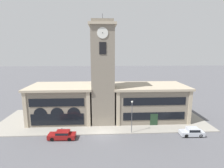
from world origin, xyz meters
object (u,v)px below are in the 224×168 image
object	(u,v)px
parked_car_mid	(192,132)
bollard	(62,131)
street_lamp	(132,112)
parked_car_near	(62,135)

from	to	relation	value
parked_car_mid	bollard	distance (m)	23.11
parked_car_mid	street_lamp	bearing A→B (deg)	-6.15
street_lamp	bollard	world-z (taller)	street_lamp
parked_car_mid	street_lamp	size ratio (longest dim) A/B	0.69
parked_car_near	street_lamp	xyz separation A→B (m)	(12.13, 1.49, 3.31)
street_lamp	bollard	distance (m)	12.99
parked_car_near	parked_car_mid	bearing A→B (deg)	-178.07
street_lamp	parked_car_mid	bearing A→B (deg)	-8.08
parked_car_mid	bollard	world-z (taller)	parked_car_mid
parked_car_near	parked_car_mid	xyz separation A→B (m)	(22.65, 0.00, 0.01)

